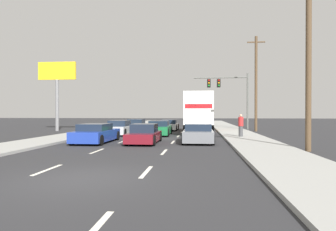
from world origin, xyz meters
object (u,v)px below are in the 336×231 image
(car_maroon, at_px, (144,135))
(box_truck, at_px, (199,111))
(car_gray, at_px, (198,134))
(traffic_signal_mast, at_px, (225,88))
(utility_pole_mid, at_px, (256,83))
(pedestrian_near_corner, at_px, (241,125))
(car_blue, at_px, (96,134))
(utility_pole_near, at_px, (309,63))
(car_tan, at_px, (136,125))
(car_white, at_px, (169,125))
(car_green, at_px, (159,129))
(car_silver, at_px, (120,128))
(roadside_billboard, at_px, (57,82))

(car_maroon, xyz_separation_m, box_truck, (3.40, 9.65, 1.56))
(car_gray, relative_size, traffic_signal_mast, 0.67)
(utility_pole_mid, height_order, pedestrian_near_corner, utility_pole_mid)
(car_blue, xyz_separation_m, utility_pole_near, (12.09, -3.20, 3.85))
(car_gray, bearing_deg, car_tan, 118.76)
(car_maroon, xyz_separation_m, pedestrian_near_corner, (6.57, 4.40, 0.43))
(box_truck, distance_m, pedestrian_near_corner, 6.24)
(traffic_signal_mast, bearing_deg, utility_pole_mid, -52.69)
(car_white, relative_size, car_green, 0.92)
(car_tan, height_order, traffic_signal_mast, traffic_signal_mast)
(car_white, bearing_deg, car_maroon, -90.69)
(car_maroon, height_order, box_truck, box_truck)
(car_green, relative_size, pedestrian_near_corner, 2.73)
(car_gray, xyz_separation_m, utility_pole_mid, (5.89, 12.33, 4.48))
(car_silver, relative_size, utility_pole_mid, 0.44)
(utility_pole_near, bearing_deg, roadside_billboard, 144.08)
(car_tan, distance_m, roadside_billboard, 9.54)
(car_green, xyz_separation_m, roadside_billboard, (-11.54, 4.77, 4.64))
(car_maroon, height_order, utility_pole_mid, utility_pole_mid)
(car_blue, relative_size, car_gray, 1.07)
(car_silver, height_order, pedestrian_near_corner, pedestrian_near_corner)
(box_truck, distance_m, car_gray, 8.92)
(pedestrian_near_corner, bearing_deg, car_tan, 138.92)
(car_blue, height_order, utility_pole_near, utility_pole_near)
(car_maroon, xyz_separation_m, roadside_billboard, (-11.50, 11.72, 4.66))
(car_white, xyz_separation_m, traffic_signal_mast, (6.26, 2.75, 4.29))
(car_white, xyz_separation_m, car_gray, (3.22, -13.32, 0.03))
(utility_pole_near, relative_size, utility_pole_mid, 0.87)
(utility_pole_mid, xyz_separation_m, roadside_billboard, (-20.78, -1.47, 0.16))
(car_gray, bearing_deg, car_white, 103.60)
(car_green, height_order, box_truck, box_truck)
(box_truck, height_order, roadside_billboard, roadside_billboard)
(car_silver, xyz_separation_m, pedestrian_near_corner, (10.00, -2.45, 0.39))
(pedestrian_near_corner, bearing_deg, utility_pole_near, -72.76)
(traffic_signal_mast, relative_size, roadside_billboard, 0.89)
(car_maroon, height_order, car_gray, car_maroon)
(car_blue, distance_m, car_white, 14.43)
(car_blue, bearing_deg, pedestrian_near_corner, 23.51)
(car_silver, xyz_separation_m, roadside_billboard, (-8.07, 4.86, 4.62))
(car_maroon, relative_size, traffic_signal_mast, 0.63)
(utility_pole_mid, bearing_deg, car_white, 173.77)
(car_white, relative_size, car_maroon, 1.02)
(box_truck, xyz_separation_m, roadside_billboard, (-14.89, 2.07, 3.10))
(car_green, height_order, pedestrian_near_corner, pedestrian_near_corner)
(car_silver, relative_size, utility_pole_near, 0.50)
(car_gray, distance_m, utility_pole_near, 7.77)
(utility_pole_mid, bearing_deg, car_gray, -115.56)
(pedestrian_near_corner, bearing_deg, utility_pole_mid, 72.85)
(utility_pole_near, height_order, roadside_billboard, utility_pole_near)
(box_truck, distance_m, utility_pole_near, 14.03)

